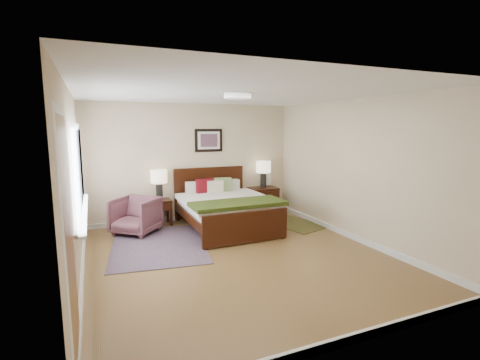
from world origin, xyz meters
The scene contains 18 objects.
floor centered at (0.00, 0.00, 0.00)m, with size 5.00×5.00×0.00m, color brown.
back_wall centered at (0.00, 2.50, 1.25)m, with size 4.50×0.04×2.50m, color beige.
front_wall centered at (0.00, -2.50, 1.25)m, with size 4.50×0.04×2.50m, color beige.
left_wall centered at (-2.25, 0.00, 1.25)m, with size 0.04×5.00×2.50m, color beige.
right_wall centered at (2.25, 0.00, 1.25)m, with size 0.04×5.00×2.50m, color beige.
ceiling centered at (0.00, 0.00, 2.50)m, with size 4.50×5.00×0.02m, color white.
window centered at (-2.20, 0.70, 1.38)m, with size 0.11×2.72×1.32m.
door centered at (-2.23, -1.75, 1.07)m, with size 0.06×1.00×2.18m.
ceil_fixture centered at (0.00, 0.00, 2.47)m, with size 0.44×0.44×0.08m.
bed centered at (0.35, 1.49, 0.51)m, with size 1.70×2.06×1.11m.
wall_art centered at (0.35, 2.47, 1.72)m, with size 0.62×0.05×0.50m.
nightstand_left centered at (-0.79, 2.25, 0.41)m, with size 0.44×0.40×0.53m.
nightstand_right centered at (1.60, 2.26, 0.37)m, with size 0.62×0.47×0.62m.
lamp_left centered at (-0.79, 2.27, 0.95)m, with size 0.33×0.33×0.61m.
lamp_right centered at (1.60, 2.27, 1.05)m, with size 0.33×0.33×0.61m.
armchair centered at (-1.32, 1.84, 0.35)m, with size 0.74×0.77×0.70m, color brown.
rug_persian centered at (-1.06, 1.00, 0.01)m, with size 1.52×2.14×0.01m, color #0D1545.
rug_navy centered at (1.80, 1.23, 0.01)m, with size 0.84×1.26×0.01m, color black.
Camera 1 is at (-2.02, -4.81, 2.00)m, focal length 26.00 mm.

